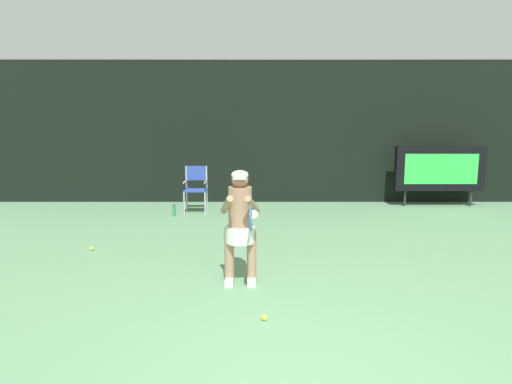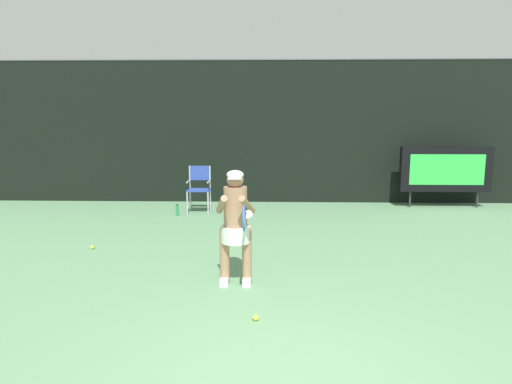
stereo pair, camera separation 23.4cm
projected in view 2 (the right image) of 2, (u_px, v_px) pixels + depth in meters
The scene contains 8 objects.
backdrop_screen at pixel (275, 133), 11.79m from camera, with size 18.00×0.12×3.66m.
scoreboard at pixel (446, 169), 11.19m from camera, with size 2.20×0.21×1.50m.
umpire_chair at pixel (199, 186), 10.68m from camera, with size 0.52×0.44×1.08m.
water_bottle at pixel (177, 210), 10.36m from camera, with size 0.07×0.07×0.27m.
tennis_player at pixel (235, 222), 6.05m from camera, with size 0.53×0.61×1.54m.
tennis_racket at pixel (244, 218), 5.45m from camera, with size 0.03×0.60×0.31m.
tennis_ball_loose at pixel (256, 318), 5.04m from camera, with size 0.07×0.07×0.07m.
tennis_ball_spare at pixel (92, 247), 7.75m from camera, with size 0.07×0.07×0.07m.
Camera 2 is at (-0.15, -3.40, 2.23)m, focal length 32.09 mm.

